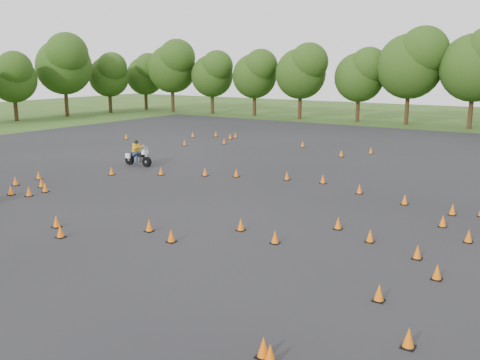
% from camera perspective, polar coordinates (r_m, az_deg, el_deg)
% --- Properties ---
extents(ground, '(140.00, 140.00, 0.00)m').
position_cam_1_polar(ground, '(20.29, -6.21, -5.32)').
color(ground, '#2D5119').
rests_on(ground, ground).
extents(asphalt_pad, '(62.00, 62.00, 0.00)m').
position_cam_1_polar(asphalt_pad, '(25.03, 2.50, -1.86)').
color(asphalt_pad, black).
rests_on(asphalt_pad, ground).
extents(treeline, '(86.88, 32.41, 10.26)m').
position_cam_1_polar(treeline, '(51.29, 22.57, 9.67)').
color(treeline, '#264212').
rests_on(treeline, ground).
extents(traffic_cones, '(37.00, 32.78, 0.45)m').
position_cam_1_polar(traffic_cones, '(24.61, 1.85, -1.56)').
color(traffic_cones, orange).
rests_on(traffic_cones, asphalt_pad).
extents(rider_yellow, '(2.06, 0.64, 1.59)m').
position_cam_1_polar(rider_yellow, '(33.29, -10.87, 2.85)').
color(rider_yellow, orange).
rests_on(rider_yellow, ground).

